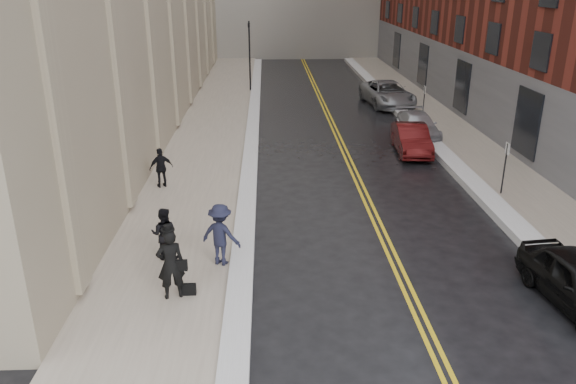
{
  "coord_description": "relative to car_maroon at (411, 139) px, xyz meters",
  "views": [
    {
      "loc": [
        -1.39,
        -12.49,
        8.22
      ],
      "look_at": [
        -0.73,
        4.69,
        1.6
      ],
      "focal_mm": 35.0,
      "sensor_mm": 36.0,
      "label": 1
    }
  ],
  "objects": [
    {
      "name": "pedestrian_b",
      "position": [
        -8.56,
        -11.53,
        0.4
      ],
      "size": [
        1.41,
        1.13,
        1.9
      ],
      "primitive_type": "imported",
      "rotation": [
        0.0,
        0.0,
        2.73
      ],
      "color": "#1B1C30",
      "rests_on": "sidewalk_left"
    },
    {
      "name": "car_maroon",
      "position": [
        0.0,
        0.0,
        0.0
      ],
      "size": [
        1.76,
        4.34,
        1.4
      ],
      "primitive_type": "imported",
      "rotation": [
        0.0,
        0.0,
        -0.07
      ],
      "color": "#4E0E0E",
      "rests_on": "ground"
    },
    {
      "name": "parking_sign_far",
      "position": [
        2.14,
        5.9,
        0.66
      ],
      "size": [
        0.06,
        0.35,
        2.23
      ],
      "color": "black",
      "rests_on": "ground"
    },
    {
      "name": "sidewalk_left",
      "position": [
        -10.26,
        1.9,
        -0.63
      ],
      "size": [
        4.0,
        64.0,
        0.15
      ],
      "primitive_type": "cube",
      "color": "gray",
      "rests_on": "ground"
    },
    {
      "name": "pedestrian_a",
      "position": [
        -10.29,
        -11.13,
        0.27
      ],
      "size": [
        0.85,
        0.68,
        1.64
      ],
      "primitive_type": "imported",
      "rotation": [
        0.0,
        0.0,
        3.06
      ],
      "color": "black",
      "rests_on": "sidewalk_left"
    },
    {
      "name": "snow_ridge_left",
      "position": [
        -7.96,
        1.9,
        -0.57
      ],
      "size": [
        0.7,
        60.8,
        0.26
      ],
      "primitive_type": "cube",
      "color": "white",
      "rests_on": "ground"
    },
    {
      "name": "car_silver_far",
      "position": [
        1.04,
        10.96,
        0.1
      ],
      "size": [
        3.28,
        6.04,
        1.61
      ],
      "primitive_type": "imported",
      "rotation": [
        0.0,
        0.0,
        0.11
      ],
      "color": "gray",
      "rests_on": "ground"
    },
    {
      "name": "pedestrian_c",
      "position": [
        -11.46,
        -4.83,
        0.27
      ],
      "size": [
        1.04,
        0.75,
        1.64
      ],
      "primitive_type": "imported",
      "rotation": [
        0.0,
        0.0,
        3.56
      ],
      "color": "black",
      "rests_on": "sidewalk_left"
    },
    {
      "name": "parking_sign_near",
      "position": [
        2.14,
        -6.1,
        0.66
      ],
      "size": [
        0.06,
        0.35,
        2.23
      ],
      "color": "black",
      "rests_on": "ground"
    },
    {
      "name": "sidewalk_right",
      "position": [
        3.24,
        1.9,
        -0.63
      ],
      "size": [
        3.0,
        64.0,
        0.15
      ],
      "primitive_type": "cube",
      "color": "gray",
      "rests_on": "ground"
    },
    {
      "name": "traffic_signal",
      "position": [
        -8.36,
        15.9,
        2.38
      ],
      "size": [
        0.18,
        0.15,
        5.2
      ],
      "color": "black",
      "rests_on": "ground"
    },
    {
      "name": "snow_ridge_right",
      "position": [
        1.39,
        1.9,
        -0.55
      ],
      "size": [
        0.85,
        60.8,
        0.3
      ],
      "primitive_type": "cube",
      "color": "white",
      "rests_on": "ground"
    },
    {
      "name": "car_silver_near",
      "position": [
        1.04,
        2.84,
        -0.05
      ],
      "size": [
        1.84,
        4.47,
        1.29
      ],
      "primitive_type": "imported",
      "rotation": [
        0.0,
        0.0,
        -0.01
      ],
      "color": "#B1B2B9",
      "rests_on": "ground"
    },
    {
      "name": "lane_stripe_b",
      "position": [
        -3.14,
        1.9,
        -0.7
      ],
      "size": [
        0.12,
        64.0,
        0.01
      ],
      "primitive_type": "cube",
      "color": "gold",
      "rests_on": "ground"
    },
    {
      "name": "ground",
      "position": [
        -5.76,
        -14.1,
        -0.7
      ],
      "size": [
        160.0,
        160.0,
        0.0
      ],
      "primitive_type": "plane",
      "color": "black",
      "rests_on": "ground"
    },
    {
      "name": "lane_stripe_a",
      "position": [
        -3.38,
        1.9,
        -0.7
      ],
      "size": [
        0.12,
        64.0,
        0.01
      ],
      "primitive_type": "cube",
      "color": "gold",
      "rests_on": "ground"
    },
    {
      "name": "pedestrian_main",
      "position": [
        -9.73,
        -13.39,
        0.45
      ],
      "size": [
        0.83,
        0.66,
        1.99
      ],
      "primitive_type": "imported",
      "rotation": [
        0.0,
        0.0,
        3.43
      ],
      "color": "black",
      "rests_on": "sidewalk_left"
    }
  ]
}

